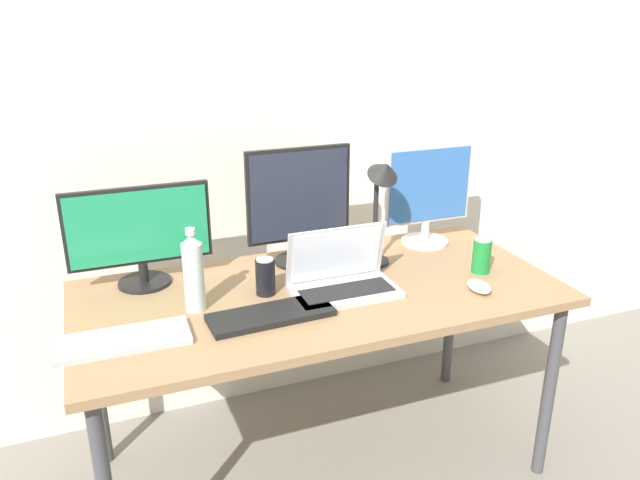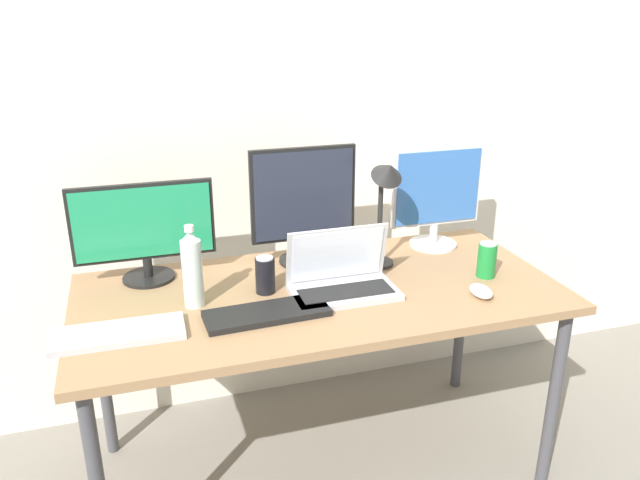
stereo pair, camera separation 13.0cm
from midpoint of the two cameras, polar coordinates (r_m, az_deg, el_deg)
ground_plane at (r=2.53m, az=-1.56°, el=-19.86°), size 16.00×16.00×0.00m
wall_back at (r=2.51m, az=-6.51°, el=12.69°), size 7.00×0.08×2.60m
work_desk at (r=2.15m, az=-1.74°, el=-6.06°), size 1.63×0.77×0.74m
monitor_left at (r=2.20m, az=-17.83°, el=0.61°), size 0.48×0.18×0.35m
monitor_center at (r=2.26m, az=-3.58°, el=3.36°), size 0.39×0.19×0.44m
monitor_right at (r=2.48m, az=8.37°, el=4.26°), size 0.37×0.19×0.40m
laptop_silver at (r=2.09m, az=0.23°, el=-3.43°), size 0.35×0.21×0.22m
keyboard_main at (r=1.95m, az=-6.44°, el=-6.85°), size 0.39×0.16×0.02m
keyboard_aux at (r=1.91m, az=-19.48°, el=-8.68°), size 0.38×0.15×0.02m
mouse_by_keyboard at (r=2.15m, az=12.68°, el=-4.20°), size 0.07×0.10×0.04m
water_bottle at (r=1.99m, az=-13.34°, el=-2.96°), size 0.06×0.06×0.27m
soda_can_near_keyboard at (r=2.29m, az=13.00°, el=-1.42°), size 0.07×0.07×0.13m
soda_can_by_laptop at (r=2.08m, az=-6.80°, el=-3.36°), size 0.07×0.07×0.13m
desk_lamp at (r=2.20m, az=4.00°, el=4.43°), size 0.11×0.18×0.43m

